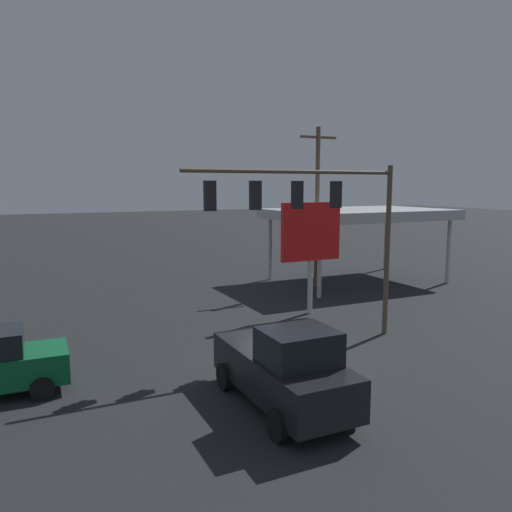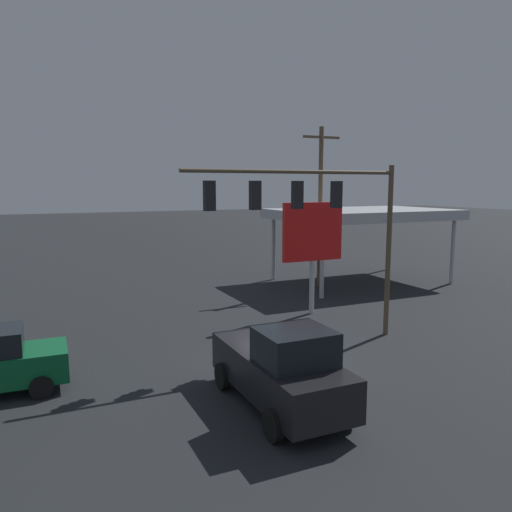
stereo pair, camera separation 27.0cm
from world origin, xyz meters
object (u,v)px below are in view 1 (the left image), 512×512
(utility_pole, at_px, (317,203))
(pickup_parked, at_px, (284,369))
(traffic_signal_assembly, at_px, (314,209))
(price_sign, at_px, (311,235))

(utility_pole, bearing_deg, pickup_parked, 54.67)
(traffic_signal_assembly, relative_size, price_sign, 1.64)
(traffic_signal_assembly, xyz_separation_m, price_sign, (-2.47, -4.14, -1.46))
(utility_pole, distance_m, price_sign, 6.57)
(utility_pole, height_order, pickup_parked, utility_pole)
(pickup_parked, bearing_deg, traffic_signal_assembly, 140.35)
(traffic_signal_assembly, bearing_deg, utility_pole, -123.20)
(pickup_parked, bearing_deg, price_sign, 144.45)
(traffic_signal_assembly, bearing_deg, price_sign, -120.85)
(traffic_signal_assembly, height_order, utility_pole, utility_pole)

